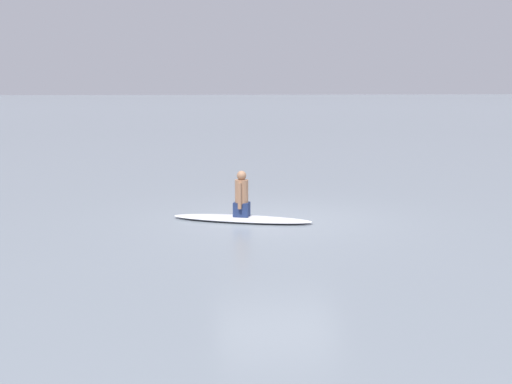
# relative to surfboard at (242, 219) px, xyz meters

# --- Properties ---
(ground_plane) EXTENTS (400.00, 400.00, 0.00)m
(ground_plane) POSITION_rel_surfboard_xyz_m (-0.75, -0.01, -0.05)
(ground_plane) COLOR gray
(surfboard) EXTENTS (2.93, 1.61, 0.10)m
(surfboard) POSITION_rel_surfboard_xyz_m (0.00, 0.00, 0.00)
(surfboard) COLOR white
(surfboard) RESTS_ON ground
(person_paddler) EXTENTS (0.38, 0.40, 0.93)m
(person_paddler) POSITION_rel_surfboard_xyz_m (0.00, -0.00, 0.47)
(person_paddler) COLOR navy
(person_paddler) RESTS_ON surfboard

